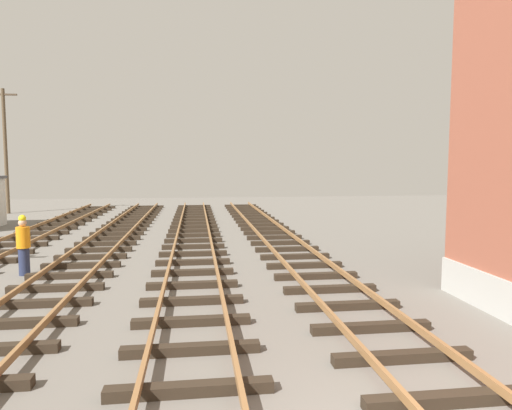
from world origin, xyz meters
The scene contains 2 objects.
utility_pole_far centered at (-15.40, 28.99, 4.43)m, with size 1.80×0.24×8.47m.
track_worker_foreground centered at (-7.83, 10.32, 0.93)m, with size 0.40×0.40×1.87m.
Camera 1 is at (-2.57, -4.36, 3.42)m, focal length 32.15 mm.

